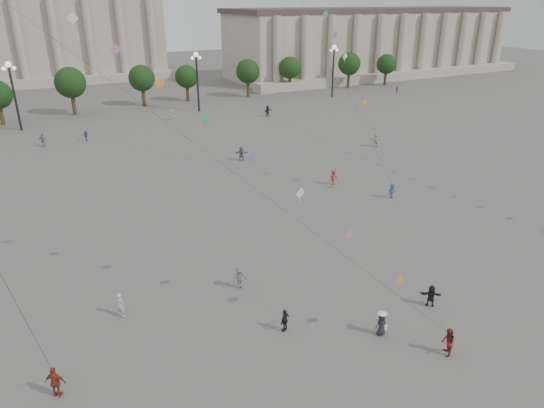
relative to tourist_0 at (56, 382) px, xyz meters
name	(u,v)px	position (x,y,z in m)	size (l,w,h in m)	color
ground	(384,374)	(16.27, -6.87, -0.93)	(360.00, 360.00, 0.00)	#504D4B
hall_east	(374,42)	(91.27, 87.02, 7.50)	(84.00, 26.22, 17.20)	#ACA190
hall_central	(62,20)	(16.27, 122.35, 13.30)	(48.30, 34.30, 35.50)	#ACA190
tree_row	(104,82)	(16.27, 71.13, 4.46)	(137.12, 5.12, 8.00)	#3D2E1E
lamp_post_mid_west	(12,83)	(1.27, 63.13, 6.42)	(2.00, 0.90, 10.65)	#262628
lamp_post_mid_east	(197,71)	(31.27, 63.13, 6.42)	(2.00, 0.90, 10.65)	#262628
lamp_post_far_east	(334,61)	(61.27, 63.13, 6.42)	(2.00, 0.90, 10.65)	#262628
person_crowd_0	(86,136)	(9.41, 51.65, -0.15)	(0.92, 0.38, 1.56)	#394B80
person_crowd_3	(431,296)	(23.34, -3.24, -0.15)	(1.45, 0.46, 1.57)	black
person_crowd_4	(171,115)	(24.58, 58.65, -0.03)	(1.68, 0.53, 1.81)	silver
person_crowd_6	(240,278)	(12.80, 4.85, -0.06)	(1.13, 0.65, 1.75)	#5C5C61
person_crowd_7	(376,140)	(45.12, 29.03, 0.00)	(1.73, 0.55, 1.87)	beige
person_crowd_8	(334,177)	(31.03, 19.23, -0.05)	(1.13, 0.65, 1.75)	maroon
person_crowd_9	(268,111)	(40.56, 53.28, 0.02)	(1.77, 0.56, 1.91)	black
person_crowd_12	(241,154)	(25.64, 32.24, -0.01)	(1.70, 0.54, 1.83)	slate
person_crowd_13	(121,305)	(4.52, 5.54, -0.06)	(0.63, 0.42, 1.74)	silver
person_crowd_16	(43,140)	(3.54, 51.35, -0.01)	(1.07, 0.45, 1.83)	slate
person_crowd_19	(397,90)	(76.27, 59.71, -0.11)	(0.97, 0.40, 1.65)	slate
tourist_0	(56,382)	(0.00, 0.00, 0.00)	(1.09, 0.45, 1.86)	maroon
tourist_4	(285,320)	(13.27, -0.90, -0.15)	(0.91, 0.38, 1.55)	black
kite_flyer_0	(448,342)	(20.52, -7.38, -0.04)	(0.87, 0.68, 1.79)	maroon
kite_flyer_1	(392,191)	(34.10, 13.00, -0.12)	(1.05, 0.60, 1.62)	navy
hat_person	(381,324)	(18.34, -4.07, -0.12)	(0.75, 0.60, 1.69)	black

